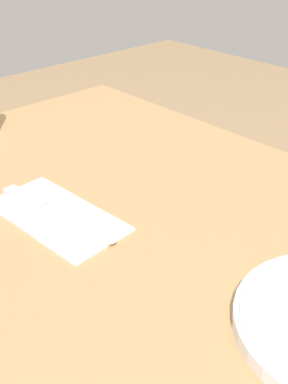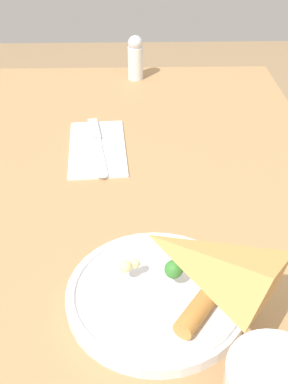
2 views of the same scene
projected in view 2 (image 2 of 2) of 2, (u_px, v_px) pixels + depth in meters
The scene contains 5 objects.
dining_table at pixel (136, 267), 0.79m from camera, with size 1.27×0.70×0.70m.
plate_pizza at pixel (157, 292), 0.59m from camera, with size 0.22×0.22×0.05m.
napkin_folded at pixel (98, 148), 0.90m from camera, with size 0.21×0.12×0.00m.
butter_knife at pixel (98, 143), 0.91m from camera, with size 0.22×0.05×0.01m.
salt_shaker at pixel (136, 57), 1.16m from camera, with size 0.04×0.04×0.11m.
Camera 2 is at (0.57, -0.00, 1.16)m, focal length 45.00 mm.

